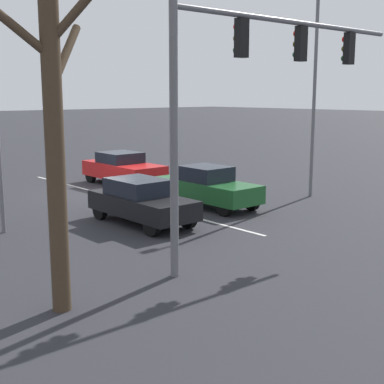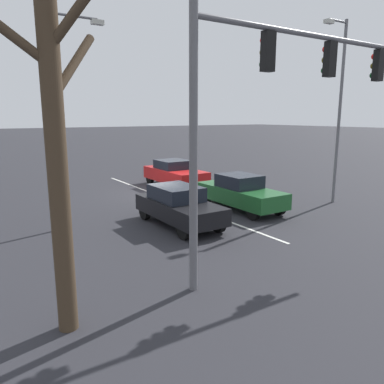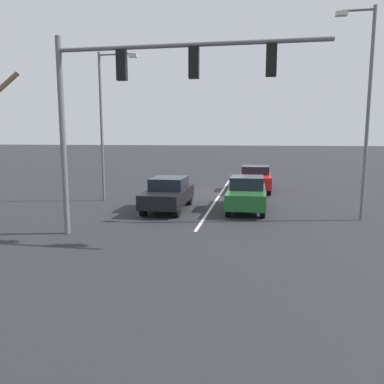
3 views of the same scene
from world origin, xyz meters
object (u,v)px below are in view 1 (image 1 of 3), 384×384
at_px(car_darkgreen_leftlane_front, 207,186).
at_px(traffic_signal_gantry, 257,70).
at_px(car_black_midlane_front, 141,201).
at_px(car_red_leftlane_second, 123,168).
at_px(street_lamp_right_shoulder, 2,89).
at_px(street_lamp_left_shoulder, 313,84).
at_px(bare_tree_near, 53,108).

relative_size(car_darkgreen_leftlane_front, traffic_signal_gantry, 0.51).
distance_m(car_black_midlane_front, car_darkgreen_leftlane_front, 3.67).
bearing_deg(car_red_leftlane_second, street_lamp_right_shoulder, 33.63).
relative_size(car_black_midlane_front, street_lamp_right_shoulder, 0.55).
distance_m(car_red_leftlane_second, traffic_signal_gantry, 13.07).
distance_m(car_red_leftlane_second, street_lamp_left_shoulder, 9.68).
relative_size(traffic_signal_gantry, street_lamp_left_shoulder, 1.05).
relative_size(car_black_midlane_front, car_darkgreen_leftlane_front, 0.93).
xyz_separation_m(car_darkgreen_leftlane_front, street_lamp_right_shoulder, (7.38, -1.21, 3.68)).
bearing_deg(traffic_signal_gantry, street_lamp_left_shoulder, -152.72).
bearing_deg(street_lamp_left_shoulder, car_red_leftlane_second, -61.27).
bearing_deg(traffic_signal_gantry, car_darkgreen_leftlane_front, -121.22).
xyz_separation_m(car_black_midlane_front, street_lamp_right_shoulder, (3.77, -1.86, 3.68)).
height_order(car_black_midlane_front, car_red_leftlane_second, car_red_leftlane_second).
distance_m(car_red_leftlane_second, street_lamp_right_shoulder, 9.96).
xyz_separation_m(car_darkgreen_leftlane_front, traffic_signal_gantry, (3.33, 5.50, 4.16)).
bearing_deg(bare_tree_near, street_lamp_left_shoulder, -163.10).
bearing_deg(street_lamp_right_shoulder, street_lamp_left_shoulder, 167.63).
bearing_deg(bare_tree_near, car_black_midlane_front, -138.28).
bearing_deg(car_darkgreen_leftlane_front, car_black_midlane_front, 10.31).
xyz_separation_m(car_red_leftlane_second, street_lamp_left_shoulder, (-4.25, 7.76, 3.93)).
height_order(car_darkgreen_leftlane_front, traffic_signal_gantry, traffic_signal_gantry).
bearing_deg(street_lamp_right_shoulder, car_darkgreen_leftlane_front, 170.71).
bearing_deg(car_black_midlane_front, bare_tree_near, 41.72).
bearing_deg(car_red_leftlane_second, traffic_signal_gantry, 72.78).
distance_m(traffic_signal_gantry, bare_tree_near, 5.87).
bearing_deg(car_darkgreen_leftlane_front, car_red_leftlane_second, -93.04).
xyz_separation_m(traffic_signal_gantry, street_lamp_left_shoulder, (-7.92, -4.08, -0.20)).
distance_m(car_black_midlane_front, street_lamp_left_shoulder, 9.13).
bearing_deg(car_black_midlane_front, street_lamp_right_shoulder, -26.34).
relative_size(car_black_midlane_front, street_lamp_left_shoulder, 0.50).
height_order(traffic_signal_gantry, street_lamp_right_shoulder, street_lamp_right_shoulder).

